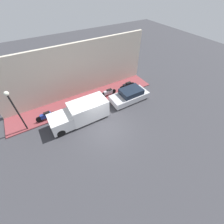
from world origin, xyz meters
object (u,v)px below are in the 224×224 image
at_px(motorcycle_red, 78,104).
at_px(scooter_silver, 108,92).
at_px(delivery_van, 80,113).
at_px(motorcycle_blue, 46,116).
at_px(parked_car, 130,95).
at_px(motorcycle_black, 127,86).
at_px(streetlamp, 13,105).

bearing_deg(motorcycle_red, scooter_silver, -87.97).
bearing_deg(delivery_van, motorcycle_blue, 58.17).
bearing_deg(parked_car, delivery_van, 91.70).
distance_m(motorcycle_red, motorcycle_blue, 3.25).
distance_m(parked_car, delivery_van, 5.78).
relative_size(motorcycle_black, motorcycle_blue, 1.13).
bearing_deg(streetlamp, motorcycle_red, -86.02).
xyz_separation_m(parked_car, streetlamp, (1.31, 10.43, 2.28)).
bearing_deg(motorcycle_blue, scooter_silver, -88.16).
height_order(parked_car, motorcycle_black, parked_car).
xyz_separation_m(motorcycle_blue, streetlamp, (-0.26, 1.85, 2.37)).
relative_size(parked_car, streetlamp, 1.02).
relative_size(parked_car, delivery_van, 0.78).
bearing_deg(scooter_silver, motorcycle_red, 92.03).
xyz_separation_m(scooter_silver, streetlamp, (-0.48, 8.76, 2.39)).
bearing_deg(motorcycle_red, streetlamp, 93.98).
xyz_separation_m(delivery_van, motorcycle_blue, (1.75, 2.81, -0.43)).
height_order(delivery_van, motorcycle_black, delivery_van).
distance_m(parked_car, scooter_silver, 2.45).
bearing_deg(parked_car, scooter_silver, 42.81).
bearing_deg(scooter_silver, parked_car, -137.19).
height_order(motorcycle_black, streetlamp, streetlamp).
distance_m(delivery_van, motorcycle_black, 6.94).
distance_m(motorcycle_black, streetlamp, 11.57).
height_order(motorcycle_blue, streetlamp, streetlamp).
relative_size(motorcycle_red, streetlamp, 0.45).
distance_m(parked_car, streetlamp, 10.75).
height_order(motorcycle_red, streetlamp, streetlamp).
relative_size(parked_car, motorcycle_blue, 2.22).
bearing_deg(scooter_silver, streetlamp, 93.17).
distance_m(motorcycle_black, scooter_silver, 2.56).
xyz_separation_m(delivery_van, motorcycle_red, (1.84, -0.43, -0.46)).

